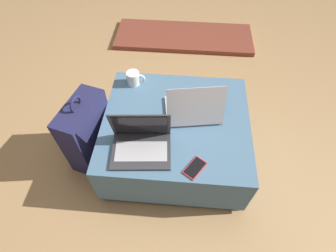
{
  "coord_description": "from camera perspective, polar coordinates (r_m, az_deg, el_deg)",
  "views": [
    {
      "loc": [
        0.03,
        -0.99,
        1.63
      ],
      "look_at": [
        -0.04,
        -0.11,
        0.46
      ],
      "focal_mm": 28.0,
      "sensor_mm": 36.0,
      "label": 1
    }
  ],
  "objects": [
    {
      "name": "fireplace_hearth",
      "position": [
        2.89,
        3.46,
        18.85
      ],
      "size": [
        1.4,
        0.5,
        0.04
      ],
      "color": "brown",
      "rests_on": "ground_plane"
    },
    {
      "name": "cell_phone",
      "position": [
        1.42,
        5.89,
        -9.04
      ],
      "size": [
        0.13,
        0.15,
        0.01
      ],
      "rotation": [
        0.0,
        0.0,
        2.54
      ],
      "color": "red",
      "rests_on": "ottoman"
    },
    {
      "name": "ground_plane",
      "position": [
        1.91,
        1.49,
        -5.89
      ],
      "size": [
        14.0,
        14.0,
        0.0
      ],
      "primitive_type": "plane",
      "color": "tan"
    },
    {
      "name": "laptop_far",
      "position": [
        1.6,
        5.61,
        3.78
      ],
      "size": [
        0.37,
        0.3,
        0.25
      ],
      "rotation": [
        0.0,
        0.0,
        3.3
      ],
      "color": "#B7B7BC",
      "rests_on": "ottoman"
    },
    {
      "name": "backpack",
      "position": [
        1.8,
        -17.31,
        -1.43
      ],
      "size": [
        0.28,
        0.39,
        0.58
      ],
      "rotation": [
        0.0,
        0.0,
        -1.84
      ],
      "color": "#23234C",
      "rests_on": "ground_plane"
    },
    {
      "name": "coffee_mug",
      "position": [
        1.8,
        -7.43,
        10.28
      ],
      "size": [
        0.13,
        0.09,
        0.09
      ],
      "color": "white",
      "rests_on": "ottoman"
    },
    {
      "name": "laptop_near",
      "position": [
        1.45,
        -5.9,
        -3.56
      ],
      "size": [
        0.35,
        0.26,
        0.25
      ],
      "rotation": [
        0.0,
        0.0,
        0.09
      ],
      "color": "#333338",
      "rests_on": "ottoman"
    },
    {
      "name": "ottoman",
      "position": [
        1.75,
        1.62,
        -2.62
      ],
      "size": [
        0.9,
        0.81,
        0.38
      ],
      "color": "#2A3D4E",
      "rests_on": "ground_plane"
    }
  ]
}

